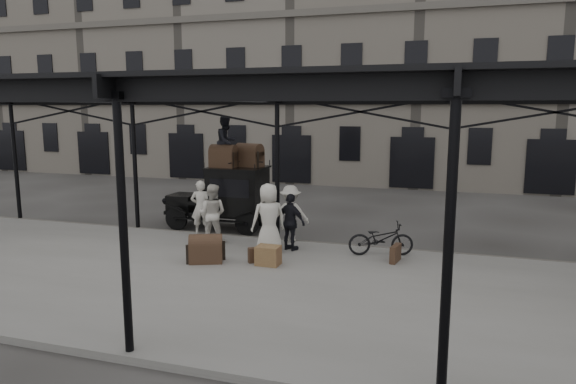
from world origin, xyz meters
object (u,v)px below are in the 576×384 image
at_px(taxi, 229,195).
at_px(porter_left, 201,207).
at_px(bicycle, 381,239).
at_px(porter_official, 291,222).
at_px(steamer_trunk_platform, 206,251).
at_px(steamer_trunk_roof_near, 224,158).

bearing_deg(taxi, porter_left, -101.95).
xyz_separation_m(taxi, bicycle, (5.48, -2.21, -0.59)).
height_order(porter_official, steamer_trunk_platform, porter_official).
bearing_deg(steamer_trunk_platform, porter_left, 96.76).
height_order(taxi, porter_official, taxi).
bearing_deg(porter_left, porter_official, 144.39).
relative_size(porter_official, steamer_trunk_platform, 1.91).
height_order(steamer_trunk_roof_near, steamer_trunk_platform, steamer_trunk_roof_near).
distance_m(porter_left, bicycle, 5.86).
distance_m(taxi, porter_official, 3.85).
distance_m(bicycle, steamer_trunk_roof_near, 6.19).
bearing_deg(porter_official, bicycle, -154.09).
relative_size(steamer_trunk_roof_near, steamer_trunk_platform, 1.02).
xyz_separation_m(porter_left, porter_official, (3.29, -0.92, -0.06)).
xyz_separation_m(porter_left, steamer_trunk_roof_near, (0.24, 1.28, 1.48)).
xyz_separation_m(porter_official, bicycle, (2.51, 0.24, -0.35)).
bearing_deg(porter_official, taxi, -19.25).
bearing_deg(steamer_trunk_platform, porter_official, 22.56).
distance_m(taxi, bicycle, 5.94).
bearing_deg(taxi, porter_official, -39.63).
height_order(bicycle, steamer_trunk_platform, bicycle).
relative_size(taxi, porter_left, 2.09).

